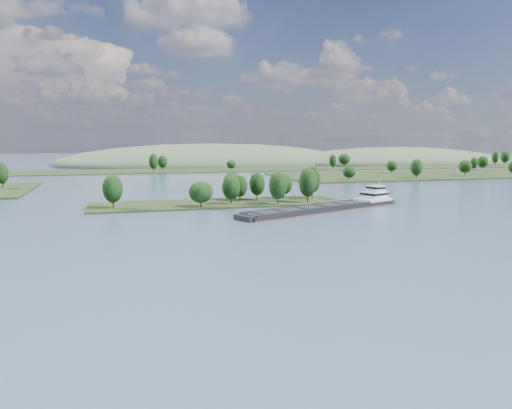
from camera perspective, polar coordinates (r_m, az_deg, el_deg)
name	(u,v)px	position (r m, az deg, el deg)	size (l,w,h in m)	color
ground	(260,230)	(142.52, 0.51, -2.91)	(1800.00, 1800.00, 0.00)	#3D556A
tree_island	(235,193)	(199.60, -2.44, 1.33)	(100.00, 30.96, 15.20)	black
right_bank	(486,173)	(415.76, 24.81, 3.32)	(320.00, 90.00, 15.46)	black
back_shoreline	(174,170)	(417.84, -9.39, 3.88)	(900.00, 60.00, 16.15)	black
hill_east	(396,163)	(570.35, 15.74, 4.54)	(260.00, 140.00, 36.00)	#3F5037
hill_west	(212,165)	(524.65, -5.08, 4.57)	(320.00, 160.00, 44.00)	#3F5037
cargo_barge	(333,206)	(186.14, 8.77, -0.17)	(72.03, 37.60, 10.10)	black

